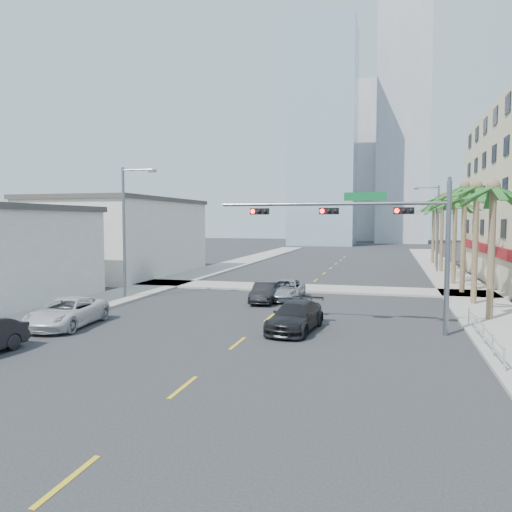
{
  "coord_description": "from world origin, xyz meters",
  "views": [
    {
      "loc": [
        6.35,
        -16.64,
        5.38
      ],
      "look_at": [
        -0.5,
        9.01,
        3.5
      ],
      "focal_mm": 35.0,
      "sensor_mm": 36.0,
      "label": 1
    }
  ],
  "objects": [
    {
      "name": "palm_tree_0",
      "position": [
        11.6,
        12.0,
        7.08
      ],
      "size": [
        4.8,
        4.8,
        7.8
      ],
      "color": "brown",
      "rests_on": "ground"
    },
    {
      "name": "car_lane_right",
      "position": [
        2.0,
        7.14,
        0.71
      ],
      "size": [
        2.5,
        5.06,
        1.42
      ],
      "primitive_type": "imported",
      "rotation": [
        0.0,
        0.0,
        -0.11
      ],
      "color": "black",
      "rests_on": "ground"
    },
    {
      "name": "palm_tree_6",
      "position": [
        11.6,
        43.2,
        7.08
      ],
      "size": [
        4.8,
        4.8,
        7.8
      ],
      "color": "brown",
      "rests_on": "ground"
    },
    {
      "name": "sidewalk_right",
      "position": [
        12.0,
        20.0,
        0.07
      ],
      "size": [
        4.0,
        120.0,
        0.15
      ],
      "primitive_type": "cube",
      "color": "gray",
      "rests_on": "ground"
    },
    {
      "name": "traffic_signal_mast",
      "position": [
        5.78,
        7.95,
        5.06
      ],
      "size": [
        11.12,
        0.54,
        7.2
      ],
      "color": "slate",
      "rests_on": "ground"
    },
    {
      "name": "car_lane_center",
      "position": [
        -0.4,
        16.47,
        0.68
      ],
      "size": [
        2.49,
        5.0,
        1.36
      ],
      "primitive_type": "imported",
      "rotation": [
        0.0,
        0.0,
        0.05
      ],
      "color": "#B0B1B5",
      "rests_on": "ground"
    },
    {
      "name": "streetlight_left",
      "position": [
        -11.0,
        14.0,
        5.06
      ],
      "size": [
        2.55,
        0.25,
        9.0
      ],
      "color": "slate",
      "rests_on": "ground"
    },
    {
      "name": "ground",
      "position": [
        0.0,
        0.0,
        0.0
      ],
      "size": [
        260.0,
        260.0,
        0.0
      ],
      "primitive_type": "plane",
      "color": "#262628",
      "rests_on": "ground"
    },
    {
      "name": "tower_far_center",
      "position": [
        -3.0,
        125.0,
        21.0
      ],
      "size": [
        16.0,
        16.0,
        42.0
      ],
      "primitive_type": "cube",
      "color": "#ADADB2",
      "rests_on": "ground"
    },
    {
      "name": "streetlight_right",
      "position": [
        11.0,
        38.0,
        5.06
      ],
      "size": [
        2.55,
        0.25,
        9.0
      ],
      "color": "slate",
      "rests_on": "ground"
    },
    {
      "name": "sidewalk_cross",
      "position": [
        0.0,
        22.0,
        0.07
      ],
      "size": [
        80.0,
        4.0,
        0.15
      ],
      "primitive_type": "cube",
      "color": "gray",
      "rests_on": "ground"
    },
    {
      "name": "car_parked_far",
      "position": [
        -9.4,
        5.07,
        0.73
      ],
      "size": [
        2.89,
        5.43,
        1.45
      ],
      "primitive_type": "imported",
      "rotation": [
        0.0,
        0.0,
        0.09
      ],
      "color": "silver",
      "rests_on": "ground"
    },
    {
      "name": "palm_tree_1",
      "position": [
        11.6,
        17.2,
        7.43
      ],
      "size": [
        4.8,
        4.8,
        8.16
      ],
      "color": "brown",
      "rests_on": "ground"
    },
    {
      "name": "building_left_far",
      "position": [
        -19.5,
        28.0,
        3.6
      ],
      "size": [
        11.0,
        18.0,
        7.2
      ],
      "primitive_type": "cube",
      "color": "beige",
      "rests_on": "ground"
    },
    {
      "name": "palm_tree_4",
      "position": [
        11.6,
        32.8,
        7.43
      ],
      "size": [
        4.8,
        4.8,
        8.16
      ],
      "color": "brown",
      "rests_on": "ground"
    },
    {
      "name": "palm_tree_3",
      "position": [
        11.6,
        27.6,
        7.08
      ],
      "size": [
        4.8,
        4.8,
        7.8
      ],
      "color": "brown",
      "rests_on": "ground"
    },
    {
      "name": "sidewalk_left",
      "position": [
        -12.0,
        20.0,
        0.07
      ],
      "size": [
        4.0,
        120.0,
        0.15
      ],
      "primitive_type": "cube",
      "color": "gray",
      "rests_on": "ground"
    },
    {
      "name": "tower_far_right",
      "position": [
        9.0,
        110.0,
        30.0
      ],
      "size": [
        12.0,
        12.0,
        60.0
      ],
      "primitive_type": "cube",
      "color": "#ADADB2",
      "rests_on": "ground"
    },
    {
      "name": "tower_far_left",
      "position": [
        -8.0,
        95.0,
        24.0
      ],
      "size": [
        14.0,
        14.0,
        48.0
      ],
      "primitive_type": "cube",
      "color": "#99B2C6",
      "rests_on": "ground"
    },
    {
      "name": "palm_tree_5",
      "position": [
        11.6,
        38.0,
        7.78
      ],
      "size": [
        4.8,
        4.8,
        8.52
      ],
      "color": "brown",
      "rests_on": "ground"
    },
    {
      "name": "car_lane_left",
      "position": [
        -1.5,
        14.93,
        0.66
      ],
      "size": [
        1.59,
        4.04,
        1.31
      ],
      "primitive_type": "imported",
      "rotation": [
        0.0,
        0.0,
        0.05
      ],
      "color": "black",
      "rests_on": "ground"
    },
    {
      "name": "guardrail",
      "position": [
        10.3,
        6.0,
        0.67
      ],
      "size": [
        0.08,
        8.08,
        1.0
      ],
      "color": "silver",
      "rests_on": "ground"
    },
    {
      "name": "palm_tree_2",
      "position": [
        11.6,
        22.4,
        7.78
      ],
      "size": [
        4.8,
        4.8,
        8.52
      ],
      "color": "brown",
      "rests_on": "ground"
    },
    {
      "name": "palm_tree_7",
      "position": [
        11.6,
        48.4,
        7.43
      ],
      "size": [
        4.8,
        4.8,
        8.16
      ],
      "color": "brown",
      "rests_on": "ground"
    }
  ]
}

